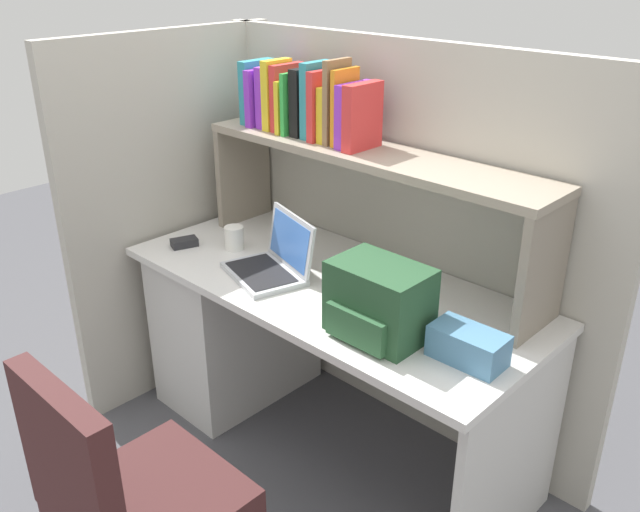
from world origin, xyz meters
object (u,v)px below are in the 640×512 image
(computer_mouse, at_px, (184,242))
(paper_cup, at_px, (234,238))
(backpack, at_px, (378,302))
(tissue_box, at_px, (468,346))
(laptop, at_px, (273,262))

(computer_mouse, relative_size, paper_cup, 1.09)
(backpack, bearing_deg, tissue_box, 13.46)
(backpack, distance_m, computer_mouse, 1.00)
(paper_cup, bearing_deg, backpack, -7.84)
(backpack, xyz_separation_m, computer_mouse, (-1.00, -0.01, -0.10))
(paper_cup, bearing_deg, laptop, -9.52)
(computer_mouse, distance_m, tissue_box, 1.29)
(laptop, bearing_deg, paper_cup, 170.48)
(tissue_box, bearing_deg, laptop, 178.91)
(laptop, bearing_deg, computer_mouse, -170.30)
(backpack, distance_m, paper_cup, 0.84)
(backpack, height_order, computer_mouse, backpack)
(backpack, relative_size, tissue_box, 1.36)
(laptop, height_order, tissue_box, laptop)
(laptop, xyz_separation_m, paper_cup, (-0.28, 0.05, -0.00))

